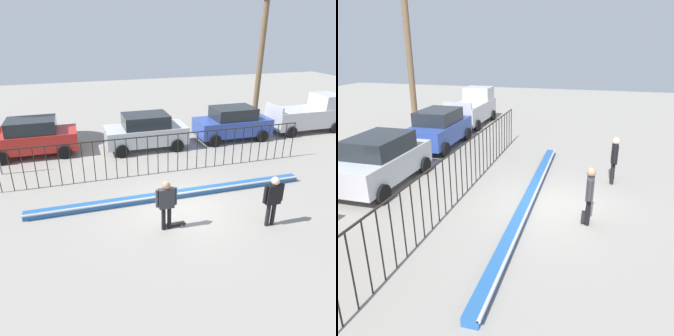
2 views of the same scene
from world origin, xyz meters
The scene contains 10 objects.
ground_plane centered at (0.00, 0.00, 0.00)m, with size 60.00×60.00×0.00m, color gray.
bowl_coping_ledge centered at (0.00, 0.81, 0.12)m, with size 11.00×0.41×0.27m.
perimeter_fence centered at (0.00, 3.17, 1.11)m, with size 14.04×0.04×1.80m.
skateboarder centered at (-0.86, -1.13, 1.06)m, with size 0.71×0.27×1.76m.
skateboard centered at (-0.59, -1.05, 0.06)m, with size 0.80×0.20×0.07m.
camera_operator centered at (2.53, -1.91, 1.08)m, with size 0.73×0.27×1.80m.
parked_car_red centered at (-5.51, 7.11, 0.97)m, with size 4.30×2.12×1.90m.
parked_car_silver centered at (0.19, 6.42, 0.97)m, with size 4.30×2.12×1.90m.
parked_car_blue centered at (5.36, 6.54, 0.97)m, with size 4.30×2.12×1.90m.
pickup_truck centered at (10.72, 6.70, 1.04)m, with size 4.70×2.12×2.24m.
Camera 1 is at (-3.33, -9.69, 6.22)m, focal length 34.31 mm.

